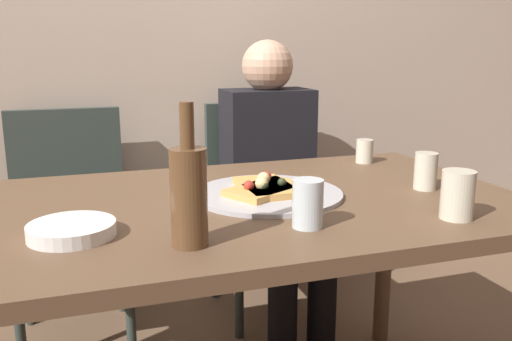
% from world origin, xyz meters
% --- Properties ---
extents(back_wall, '(6.00, 0.10, 2.60)m').
position_xyz_m(back_wall, '(0.00, 1.12, 1.30)').
color(back_wall, '#BCA893').
rests_on(back_wall, ground_plane).
extents(dining_table, '(1.57, 0.89, 0.74)m').
position_xyz_m(dining_table, '(0.00, 0.00, 0.67)').
color(dining_table, brown).
rests_on(dining_table, ground_plane).
extents(pizza_tray, '(0.41, 0.41, 0.01)m').
position_xyz_m(pizza_tray, '(0.11, 0.02, 0.75)').
color(pizza_tray, '#ADADB2').
rests_on(pizza_tray, dining_table).
extents(pizza_slice_last, '(0.13, 0.22, 0.05)m').
position_xyz_m(pizza_slice_last, '(0.11, 0.03, 0.77)').
color(pizza_slice_last, tan).
rests_on(pizza_slice_last, pizza_tray).
extents(pizza_slice_extra, '(0.26, 0.22, 0.05)m').
position_xyz_m(pizza_slice_extra, '(0.10, 0.01, 0.77)').
color(pizza_slice_extra, tan).
rests_on(pizza_slice_extra, pizza_tray).
extents(wine_bottle, '(0.08, 0.08, 0.29)m').
position_xyz_m(wine_bottle, '(-0.17, -0.28, 0.85)').
color(wine_bottle, brown).
rests_on(wine_bottle, dining_table).
extents(tumbler_near, '(0.06, 0.06, 0.11)m').
position_xyz_m(tumbler_near, '(0.56, -0.06, 0.80)').
color(tumbler_near, beige).
rests_on(tumbler_near, dining_table).
extents(tumbler_far, '(0.08, 0.08, 0.12)m').
position_xyz_m(tumbler_far, '(0.46, -0.31, 0.80)').
color(tumbler_far, beige).
rests_on(tumbler_far, dining_table).
extents(wine_glass, '(0.07, 0.07, 0.11)m').
position_xyz_m(wine_glass, '(0.10, -0.26, 0.80)').
color(wine_glass, silver).
rests_on(wine_glass, dining_table).
extents(short_glass, '(0.06, 0.06, 0.08)m').
position_xyz_m(short_glass, '(0.57, 0.32, 0.79)').
color(short_glass, beige).
rests_on(short_glass, dining_table).
extents(plate_stack, '(0.19, 0.19, 0.03)m').
position_xyz_m(plate_stack, '(-0.40, -0.16, 0.76)').
color(plate_stack, white).
rests_on(plate_stack, dining_table).
extents(chair_left, '(0.44, 0.44, 0.90)m').
position_xyz_m(chair_left, '(-0.42, 0.85, 0.51)').
color(chair_left, '#2D3833').
rests_on(chair_left, ground_plane).
extents(chair_right, '(0.44, 0.44, 0.90)m').
position_xyz_m(chair_right, '(0.38, 0.85, 0.51)').
color(chair_right, '#2D3833').
rests_on(chair_right, ground_plane).
extents(guest_in_sweater, '(0.36, 0.56, 1.17)m').
position_xyz_m(guest_in_sweater, '(0.38, 0.70, 0.64)').
color(guest_in_sweater, black).
rests_on(guest_in_sweater, ground_plane).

